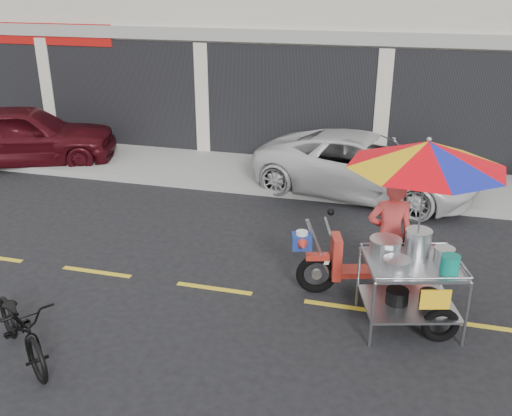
% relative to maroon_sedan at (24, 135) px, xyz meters
% --- Properties ---
extents(ground, '(90.00, 90.00, 0.00)m').
position_rel_maroon_sedan_xyz_m(ground, '(8.57, -4.63, -0.76)').
color(ground, black).
extents(sidewalk, '(45.00, 3.00, 0.15)m').
position_rel_maroon_sedan_xyz_m(sidewalk, '(8.57, 0.87, -0.68)').
color(sidewalk, gray).
rests_on(sidewalk, ground).
extents(centerline, '(42.00, 0.10, 0.01)m').
position_rel_maroon_sedan_xyz_m(centerline, '(8.57, -4.63, -0.75)').
color(centerline, gold).
rests_on(centerline, ground).
extents(maroon_sedan, '(4.79, 3.36, 1.51)m').
position_rel_maroon_sedan_xyz_m(maroon_sedan, '(0.00, 0.00, 0.00)').
color(maroon_sedan, '#3C090F').
rests_on(maroon_sedan, ground).
extents(white_pickup, '(5.05, 3.12, 1.31)m').
position_rel_maroon_sedan_xyz_m(white_pickup, '(8.39, 0.07, -0.10)').
color(white_pickup, silver).
rests_on(white_pickup, ground).
extents(near_bicycle, '(1.73, 1.50, 0.90)m').
position_rel_maroon_sedan_xyz_m(near_bicycle, '(4.84, -6.83, -0.31)').
color(near_bicycle, black).
rests_on(near_bicycle, ground).
extents(food_vendor_rig, '(3.00, 2.48, 2.63)m').
position_rel_maroon_sedan_xyz_m(food_vendor_rig, '(9.30, -4.50, 0.89)').
color(food_vendor_rig, black).
rests_on(food_vendor_rig, ground).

